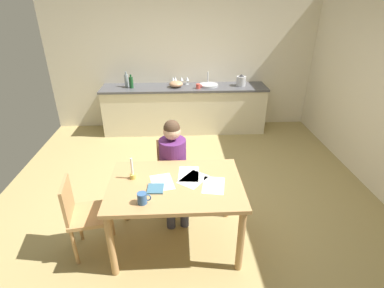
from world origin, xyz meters
The scene contains 24 objects.
ground_plane centered at (0.00, 0.00, -0.02)m, with size 5.20×5.20×0.04m, color tan.
wall_back centered at (0.00, 2.60, 1.30)m, with size 5.20×0.12×2.60m, color silver.
kitchen_counter centered at (0.00, 2.24, 0.45)m, with size 3.15×0.64×0.90m.
dining_table centered at (-0.17, -0.80, 0.66)m, with size 1.33×0.91×0.77m.
chair_at_table centered at (-0.21, -0.11, 0.49)m, with size 0.44×0.44×0.87m.
person_seated centered at (-0.19, -0.25, 0.68)m, with size 0.37×0.61×1.19m.
chair_side_empty centered at (-1.09, -0.88, 0.49)m, with size 0.46×0.46×0.87m.
coffee_mug centered at (-0.46, -1.10, 0.82)m, with size 0.13×0.09×0.11m.
candlestick centered at (-0.60, -0.69, 0.83)m, with size 0.06×0.06×0.23m.
book_magazine centered at (-0.36, -0.89, 0.78)m, with size 0.16×0.16×0.02m, color #396680.
paper_letter centered at (0.21, -0.86, 0.77)m, with size 0.21×0.30×0.00m, color white.
paper_bill centered at (0.01, -0.74, 0.77)m, with size 0.21×0.30×0.00m, color white.
paper_envelope centered at (-0.30, -0.78, 0.77)m, with size 0.21×0.30×0.00m, color white.
paper_receipt centered at (-0.03, -0.64, 0.77)m, with size 0.21×0.30×0.00m, color white.
sink_unit centered at (0.47, 2.24, 0.92)m, with size 0.36×0.36×0.24m.
bottle_oil centered at (-1.09, 2.27, 1.02)m, with size 0.07×0.07×0.29m.
bottle_vinegar centered at (-0.99, 2.20, 1.01)m, with size 0.08×0.08×0.25m.
mixing_bowl centered at (-0.16, 2.21, 0.96)m, with size 0.26×0.26×0.12m, color tan.
stovetop_kettle centered at (1.09, 2.24, 1.00)m, with size 0.18×0.18×0.22m.
wine_glass_near_sink centered at (0.06, 2.39, 1.01)m, with size 0.07×0.07×0.15m.
wine_glass_by_kettle centered at (-0.05, 2.39, 1.01)m, with size 0.07×0.07×0.15m.
wine_glass_back_left centered at (-0.17, 2.39, 1.01)m, with size 0.07×0.07×0.15m.
wine_glass_back_right centered at (-0.21, 2.39, 1.01)m, with size 0.07×0.07×0.15m.
teacup_on_counter centered at (0.26, 2.09, 0.94)m, with size 0.11×0.08×0.09m.
Camera 1 is at (-0.12, -3.21, 2.42)m, focal length 27.22 mm.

